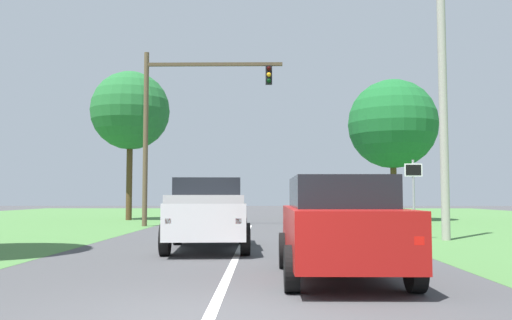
{
  "coord_description": "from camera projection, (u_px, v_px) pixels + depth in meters",
  "views": [
    {
      "loc": [
        0.66,
        -6.52,
        1.47
      ],
      "look_at": [
        0.33,
        16.75,
        3.02
      ],
      "focal_mm": 37.76,
      "sensor_mm": 36.0,
      "label": 1
    }
  ],
  "objects": [
    {
      "name": "extra_tree_1",
      "position": [
        130.0,
        111.0,
        32.82
      ],
      "size": [
        4.77,
        4.77,
        9.05
      ],
      "color": "#4C351E",
      "rests_on": "ground_plane"
    },
    {
      "name": "oak_tree_right",
      "position": [
        393.0,
        124.0,
        31.81
      ],
      "size": [
        5.26,
        5.26,
        8.34
      ],
      "color": "#4C351E",
      "rests_on": "ground_plane"
    },
    {
      "name": "traffic_light",
      "position": [
        179.0,
        113.0,
        26.2
      ],
      "size": [
        6.79,
        0.4,
        8.5
      ],
      "color": "brown",
      "rests_on": "ground_plane"
    },
    {
      "name": "keep_moving_sign",
      "position": [
        414.0,
        188.0,
        18.2
      ],
      "size": [
        0.6,
        0.09,
        2.69
      ],
      "color": "gray",
      "rests_on": "ground_plane"
    },
    {
      "name": "ground_plane",
      "position": [
        243.0,
        241.0,
        17.45
      ],
      "size": [
        120.0,
        120.0,
        0.0
      ],
      "primitive_type": "plane",
      "color": "#424244"
    },
    {
      "name": "lane_centre_stripe",
      "position": [
        209.0,
        318.0,
        6.47
      ],
      "size": [
        0.16,
        40.11,
        0.01
      ],
      "primitive_type": "cube",
      "color": "white",
      "rests_on": "ground_plane"
    },
    {
      "name": "utility_pole_right",
      "position": [
        443.0,
        95.0,
        18.05
      ],
      "size": [
        0.28,
        0.28,
        9.67
      ],
      "primitive_type": "cylinder",
      "color": "#9E998E",
      "rests_on": "ground_plane"
    },
    {
      "name": "pickup_truck_lead",
      "position": [
        208.0,
        213.0,
        14.66
      ],
      "size": [
        2.43,
        5.03,
        1.94
      ],
      "color": "silver",
      "rests_on": "ground_plane"
    },
    {
      "name": "red_suv_near",
      "position": [
        340.0,
        224.0,
        9.65
      ],
      "size": [
        2.11,
        4.43,
        1.81
      ],
      "color": "#9E1411",
      "rests_on": "ground_plane"
    }
  ]
}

